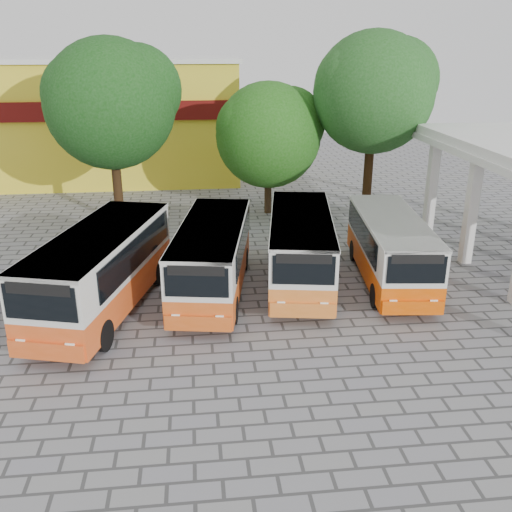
{
  "coord_description": "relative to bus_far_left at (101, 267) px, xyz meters",
  "views": [
    {
      "loc": [
        -4.14,
        -16.57,
        9.32
      ],
      "look_at": [
        -1.84,
        4.01,
        1.5
      ],
      "focal_mm": 40.0,
      "sensor_mm": 36.0,
      "label": 1
    }
  ],
  "objects": [
    {
      "name": "bus_centre_left",
      "position": [
        4.03,
        1.18,
        -0.13
      ],
      "size": [
        3.61,
        8.07,
        2.8
      ],
      "rotation": [
        0.0,
        0.0,
        -0.17
      ],
      "color": "#CE5015",
      "rests_on": "ground"
    },
    {
      "name": "tree_right",
      "position": [
        13.18,
        10.97,
        5.23
      ],
      "size": [
        6.74,
        6.42,
        9.98
      ],
      "color": "black",
      "rests_on": "ground"
    },
    {
      "name": "bus_centre_right",
      "position": [
        7.6,
        1.8,
        -0.1
      ],
      "size": [
        3.63,
        8.19,
        2.84
      ],
      "rotation": [
        0.0,
        0.0,
        -0.16
      ],
      "color": "orange",
      "rests_on": "ground"
    },
    {
      "name": "ground",
      "position": [
        7.56,
        -2.88,
        -1.75
      ],
      "size": [
        90.0,
        90.0,
        0.0
      ],
      "primitive_type": "plane",
      "color": "gray",
      "rests_on": "ground"
    },
    {
      "name": "tree_left",
      "position": [
        -0.56,
        11.11,
        4.79
      ],
      "size": [
        6.97,
        6.64,
        9.64
      ],
      "color": "#342110",
      "rests_on": "ground"
    },
    {
      "name": "bus_far_left",
      "position": [
        0.0,
        0.0,
        0.0
      ],
      "size": [
        4.67,
        8.86,
        3.02
      ],
      "rotation": [
        0.0,
        0.0,
        -0.27
      ],
      "color": "#D74D17",
      "rests_on": "ground"
    },
    {
      "name": "bus_far_right",
      "position": [
        11.24,
        1.49,
        -0.17
      ],
      "size": [
        3.09,
        7.75,
        2.72
      ],
      "rotation": [
        0.0,
        0.0,
        -0.11
      ],
      "color": "#E04B00",
      "rests_on": "ground"
    },
    {
      "name": "tree_middle",
      "position": [
        7.71,
        12.18,
        2.89
      ],
      "size": [
        6.12,
        5.83,
        7.36
      ],
      "color": "#392816",
      "rests_on": "ground"
    },
    {
      "name": "shophouse_block",
      "position": [
        -3.44,
        23.11,
        2.41
      ],
      "size": [
        20.4,
        10.4,
        8.3
      ],
      "color": "gold",
      "rests_on": "ground"
    }
  ]
}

